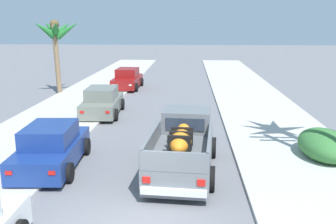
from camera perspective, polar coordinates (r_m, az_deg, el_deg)
sidewalk_left at (r=21.91m, az=-14.99°, el=0.04°), size 4.76×60.00×0.12m
sidewalk_right at (r=21.22m, az=14.33°, el=-0.34°), size 4.76×60.00×0.12m
curb_left at (r=21.62m, az=-12.52°, el=-0.02°), size 0.16×60.00×0.10m
curb_right at (r=21.06m, az=11.71°, el=-0.33°), size 0.16×60.00×0.10m
pickup_truck at (r=12.89m, az=2.31°, el=-5.25°), size 2.50×5.34×1.80m
car_left_near at (r=13.69m, az=-17.20°, el=-5.19°), size 2.20×4.33×1.54m
car_right_near at (r=29.18m, az=-6.17°, el=4.95°), size 2.11×4.30×1.54m
car_left_mid at (r=20.84m, az=-9.92°, el=1.47°), size 2.17×4.32×1.54m
palm_tree_right_fore at (r=27.47m, az=-16.52°, el=11.30°), size 3.11×3.26×5.20m
hedge_bush at (r=15.05m, az=22.58°, el=-4.61°), size 1.80×2.80×1.10m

